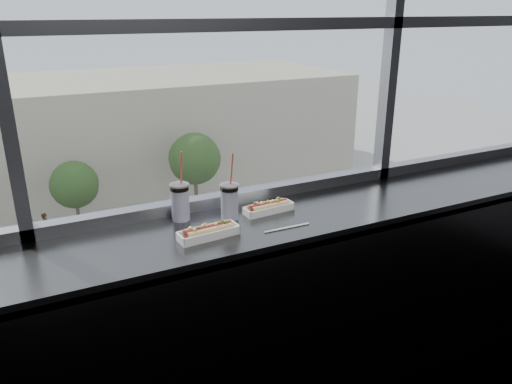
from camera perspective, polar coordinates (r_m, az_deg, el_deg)
name	(u,v)px	position (r m, az deg, el deg)	size (l,w,h in m)	color
wall_back_lower	(233,292)	(2.91, -2.62, -11.36)	(6.00, 6.00, 0.00)	black
counter	(254,227)	(2.44, -0.17, -4.00)	(6.00, 0.55, 0.06)	#565656
counter_fascia	(278,345)	(2.51, 2.54, -17.04)	(6.00, 0.04, 1.04)	#565656
hotdog_tray_left	(208,232)	(2.26, -5.46, -4.52)	(0.29, 0.11, 0.07)	white
hotdog_tray_right	(269,207)	(2.53, 1.46, -1.74)	(0.27, 0.10, 0.06)	white
soda_cup_left	(180,200)	(2.44, -8.67, -0.92)	(0.10, 0.10, 0.35)	white
soda_cup_right	(229,200)	(2.42, -3.05, -0.90)	(0.09, 0.09, 0.34)	white
loose_straw	(287,228)	(2.35, 3.58, -4.10)	(0.01, 0.01, 0.24)	white
wrapper	(194,231)	(2.31, -7.14, -4.44)	(0.10, 0.07, 0.02)	silver
plaza_ground	(32,168)	(47.61, -24.26, 2.49)	(120.00, 120.00, 0.00)	#9C9B97
street_asphalt	(65,301)	(25.83, -20.97, -11.58)	(80.00, 10.00, 0.06)	black
far_sidewalk	(49,237)	(32.98, -22.59, -4.72)	(80.00, 6.00, 0.04)	#9C9B97
far_building	(28,137)	(41.29, -24.58, 5.72)	(50.00, 14.00, 8.00)	#B2A990
car_far_b	(111,235)	(29.13, -16.24, -4.77)	(6.56, 2.73, 2.19)	maroon
car_far_c	(255,210)	(31.70, -0.16, -2.11)	(5.70, 2.37, 1.90)	white
car_near_d	(259,279)	(23.69, 0.33, -9.87)	(6.75, 2.81, 2.25)	white
car_near_e	(352,256)	(26.28, 10.88, -7.23)	(6.27, 2.61, 2.09)	#6757A6
car_near_c	(32,336)	(21.81, -24.19, -14.82)	(6.74, 2.81, 2.25)	#A41E00
pedestrian_b	(46,224)	(32.07, -22.86, -3.39)	(0.93, 0.69, 2.08)	#66605B
tree_center	(74,185)	(32.01, -20.04, 0.78)	(2.90, 2.90, 4.53)	#47382B
tree_right	(195,159)	(33.40, -7.02, 3.78)	(3.48, 3.48, 5.44)	#47382B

